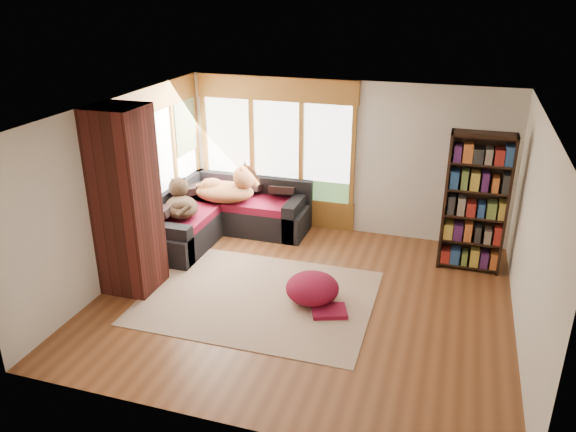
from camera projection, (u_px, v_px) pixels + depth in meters
The scene contains 17 objects.
floor at pixel (303, 299), 7.73m from camera, with size 5.50×5.50×0.00m, color brown.
ceiling at pixel (305, 112), 6.72m from camera, with size 5.50×5.50×0.00m, color white.
wall_back at pixel (344, 158), 9.43m from camera, with size 5.50×0.04×2.60m, color silver.
wall_front at pixel (228, 313), 5.02m from camera, with size 5.50×0.04×2.60m, color silver.
wall_left at pixel (118, 190), 7.98m from camera, with size 0.04×5.00×2.60m, color silver.
wall_right at pixel (533, 239), 6.47m from camera, with size 0.04×5.00×2.60m, color silver.
windows_back at pixel (276, 150), 9.71m from camera, with size 2.82×0.10×1.90m.
windows_left at pixel (162, 163), 9.01m from camera, with size 0.10×2.62×1.90m.
roller_blind at pixel (185, 127), 9.58m from camera, with size 0.03×0.72×0.90m, color gray.
brick_chimney at pixel (126, 201), 7.58m from camera, with size 0.70×0.70×2.60m, color #471914.
sectional_sofa at pixel (221, 217), 9.64m from camera, with size 2.20×2.20×0.80m.
area_rug at pixel (258, 297), 7.77m from camera, with size 3.13×2.39×0.01m, color beige.
bookshelf at pixel (475, 203), 8.18m from camera, with size 0.90×0.30×2.11m.
pouf at pixel (312, 287), 7.61m from camera, with size 0.73×0.73×0.39m, color maroon.
dog_tan at pixel (230, 188), 9.46m from camera, with size 1.12×0.79×0.57m.
dog_brindle at pixel (181, 203), 8.99m from camera, with size 0.88×0.97×0.47m.
throw_pillows at pixel (225, 190), 9.59m from camera, with size 1.98×1.68×0.45m.
Camera 1 is at (1.80, -6.44, 4.04)m, focal length 35.00 mm.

